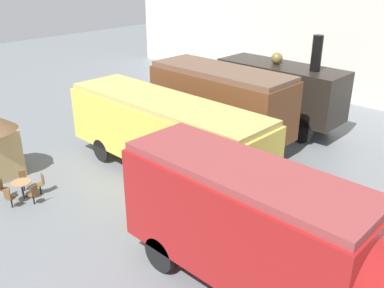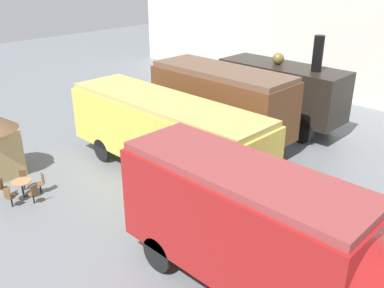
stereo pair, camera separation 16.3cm
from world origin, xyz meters
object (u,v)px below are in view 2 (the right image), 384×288
passenger_coach_wooden (221,100)px  cafe_table_near (22,185)px  visitor_person (157,181)px  cafe_chair_0 (23,178)px  passenger_coach_vintage (166,130)px  streamlined_locomotive (258,228)px  steam_locomotive (281,89)px

passenger_coach_wooden → cafe_table_near: size_ratio=9.61×
cafe_table_near → visitor_person: size_ratio=0.48×
passenger_coach_wooden → cafe_chair_0: 10.03m
passenger_coach_vintage → cafe_chair_0: passenger_coach_vintage is taller
streamlined_locomotive → cafe_chair_0: streamlined_locomotive is taller
cafe_chair_0 → visitor_person: bearing=63.2°
steam_locomotive → visitor_person: 10.50m
visitor_person → cafe_table_near: bearing=-138.1°
steam_locomotive → passenger_coach_vintage: (-0.47, -8.36, -0.20)m
passenger_coach_vintage → visitor_person: passenger_coach_vintage is taller
streamlined_locomotive → cafe_chair_0: (-10.66, -1.75, -1.79)m
passenger_coach_wooden → visitor_person: size_ratio=4.59×
passenger_coach_vintage → cafe_table_near: (-2.45, -5.64, -1.48)m
passenger_coach_vintage → cafe_chair_0: size_ratio=11.81×
passenger_coach_wooden → visitor_person: 6.67m
passenger_coach_wooden → cafe_table_near: bearing=-101.8°
visitor_person → steam_locomotive: bearing=96.3°
steam_locomotive → streamlined_locomotive: steam_locomotive is taller
passenger_coach_wooden → cafe_chair_0: size_ratio=8.66×
steam_locomotive → passenger_coach_vintage: bearing=-93.2°
cafe_table_near → passenger_coach_vintage: bearing=66.5°
steam_locomotive → cafe_table_near: (-2.92, -13.99, -1.68)m
streamlined_locomotive → cafe_table_near: bearing=-168.1°
streamlined_locomotive → cafe_table_near: size_ratio=11.35×
passenger_coach_wooden → streamlined_locomotive: 11.07m
passenger_coach_wooden → visitor_person: passenger_coach_wooden is taller
steam_locomotive → cafe_chair_0: size_ratio=8.24×
steam_locomotive → streamlined_locomotive: bearing=-59.3°
passenger_coach_vintage → streamlined_locomotive: streamlined_locomotive is taller
streamlined_locomotive → cafe_table_near: 10.35m
cafe_chair_0 → visitor_person: 5.78m
passenger_coach_wooden → cafe_chair_0: passenger_coach_wooden is taller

